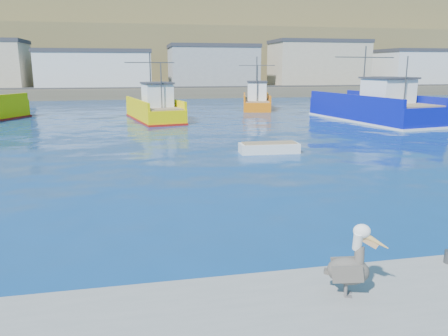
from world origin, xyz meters
The scene contains 9 objects.
ground centered at (0.00, 0.00, 0.00)m, with size 260.00×260.00×0.00m, color navy.
dock_bollards centered at (0.60, -3.40, 0.65)m, with size 36.20×0.20×0.30m.
far_shore centered at (0.00, 109.20, 8.98)m, with size 200.00×81.00×24.00m.
trawler_yellow_b centered at (-2.07, 29.85, 0.97)m, with size 5.32×10.46×6.35m.
trawler_blue centered at (17.57, 25.20, 1.17)m, with size 6.93×14.29×6.82m.
boat_orange centered at (10.11, 38.22, 1.02)m, with size 4.86×8.49×6.04m.
skiff_mid centered at (3.66, 12.47, 0.24)m, with size 3.47×1.32×0.75m.
skiff_far centered at (29.70, 38.57, 0.25)m, with size 3.12×3.56×0.77m.
pelican centered at (0.09, -4.27, 1.13)m, with size 1.17×0.76×1.48m.
Camera 1 is at (-3.89, -11.45, 4.89)m, focal length 35.00 mm.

